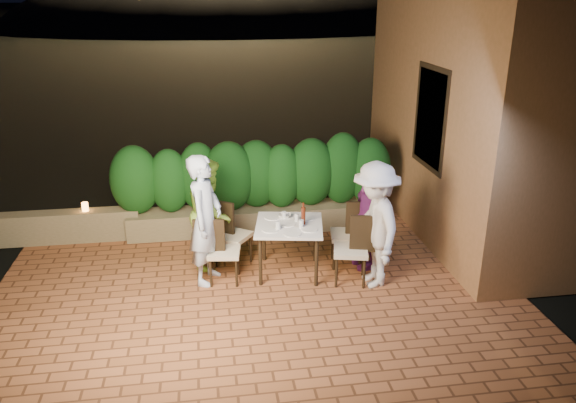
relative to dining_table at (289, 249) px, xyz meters
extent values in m
plane|color=black|center=(-0.52, -0.69, -0.40)|extent=(400.00, 400.00, 0.00)
cube|color=brown|center=(-0.52, -0.19, -0.45)|extent=(7.00, 6.00, 0.15)
cube|color=#9E6B3E|center=(3.08, 1.31, 2.12)|extent=(1.60, 5.00, 5.00)
cube|color=black|center=(2.30, 0.81, 1.62)|extent=(0.08, 1.00, 1.40)
cube|color=black|center=(2.29, 0.81, 1.62)|extent=(0.06, 1.15, 1.55)
cube|color=#786D4C|center=(-0.32, 1.61, -0.17)|extent=(4.20, 0.55, 0.40)
cube|color=#786D4C|center=(-3.32, 1.61, -0.12)|extent=(2.20, 0.30, 0.50)
ellipsoid|color=black|center=(1.48, 59.31, -4.38)|extent=(52.00, 40.00, 22.00)
cylinder|color=white|center=(-0.28, -0.17, 0.38)|extent=(0.22, 0.22, 0.01)
cylinder|color=white|center=(-0.20, 0.27, 0.38)|extent=(0.23, 0.23, 0.01)
cylinder|color=white|center=(0.24, -0.23, 0.38)|extent=(0.23, 0.23, 0.01)
cylinder|color=white|center=(0.28, 0.16, 0.38)|extent=(0.21, 0.21, 0.01)
cylinder|color=white|center=(-0.02, -0.01, 0.38)|extent=(0.22, 0.22, 0.01)
cylinder|color=white|center=(-0.01, -0.35, 0.38)|extent=(0.23, 0.23, 0.01)
cylinder|color=silver|center=(-0.18, -0.15, 0.43)|extent=(0.07, 0.07, 0.12)
cylinder|color=silver|center=(-0.04, 0.22, 0.43)|extent=(0.06, 0.06, 0.10)
cylinder|color=silver|center=(0.14, -0.15, 0.43)|extent=(0.07, 0.07, 0.11)
cylinder|color=silver|center=(0.12, 0.10, 0.43)|extent=(0.06, 0.06, 0.11)
imported|color=white|center=(-0.02, 0.27, 0.40)|extent=(0.24, 0.24, 0.05)
imported|color=#C2D8F9|center=(-1.15, -0.05, 0.53)|extent=(0.64, 0.77, 1.81)
imported|color=#A7E146|center=(-1.08, 0.47, 0.43)|extent=(0.69, 0.84, 1.60)
imported|color=silver|center=(1.08, -0.48, 0.49)|extent=(0.72, 1.16, 1.74)
imported|color=#7B297C|center=(1.15, 0.04, 0.39)|extent=(0.47, 0.93, 1.53)
cylinder|color=orange|center=(-3.04, 1.61, 0.20)|extent=(0.10, 0.10, 0.14)
camera|label=1|loc=(-1.10, -7.10, 3.43)|focal=35.00mm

